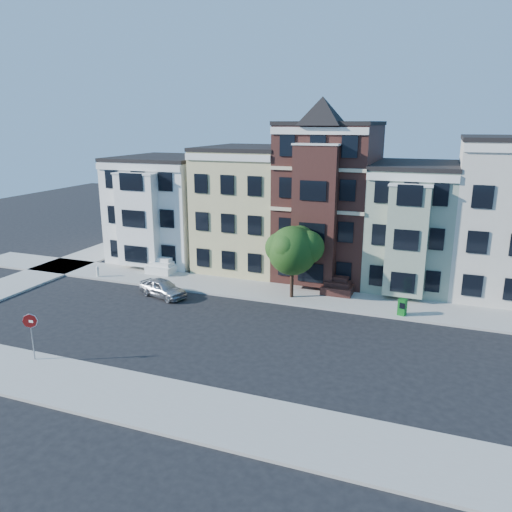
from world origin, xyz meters
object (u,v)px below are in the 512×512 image
at_px(parked_car, 163,288).
at_px(newspaper_box, 402,307).
at_px(stop_sign, 32,334).
at_px(street_tree, 292,254).
at_px(fire_hydrant, 98,273).

xyz_separation_m(parked_car, newspaper_box, (16.54, 2.07, 0.03)).
bearing_deg(parked_car, newspaper_box, -65.71).
bearing_deg(stop_sign, street_tree, 51.37).
height_order(street_tree, parked_car, street_tree).
distance_m(fire_hydrant, stop_sign, 14.64).
height_order(parked_car, stop_sign, stop_sign).
relative_size(street_tree, stop_sign, 2.19).
height_order(newspaper_box, fire_hydrant, newspaper_box).
xyz_separation_m(fire_hydrant, stop_sign, (6.20, -13.22, 1.11)).
bearing_deg(street_tree, fire_hydrant, -176.78).
bearing_deg(street_tree, stop_sign, -124.92).
xyz_separation_m(street_tree, newspaper_box, (7.69, -0.79, -2.63)).
height_order(street_tree, fire_hydrant, street_tree).
bearing_deg(street_tree, parked_car, -162.05).
xyz_separation_m(street_tree, stop_sign, (-9.86, -14.12, -1.73)).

